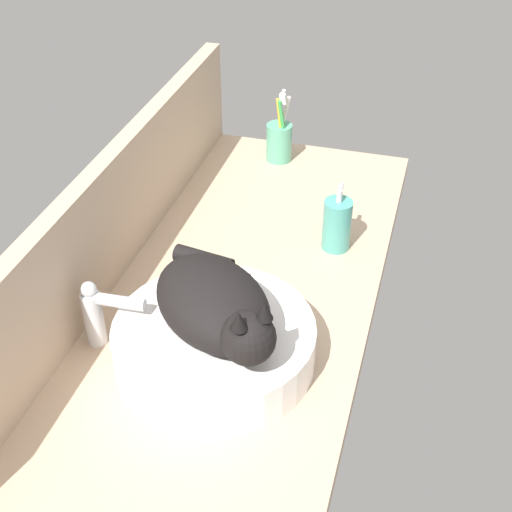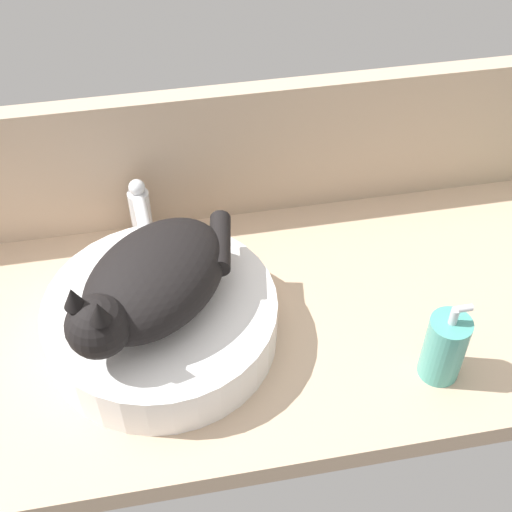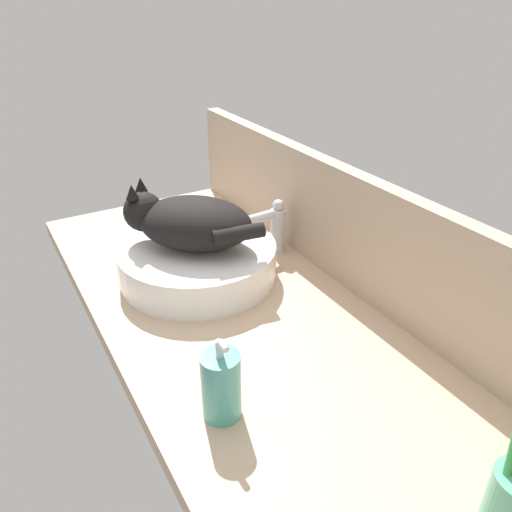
# 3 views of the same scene
# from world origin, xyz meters

# --- Properties ---
(ground_plane) EXTENTS (1.31, 0.55, 0.04)m
(ground_plane) POSITION_xyz_m (0.00, 0.00, -0.02)
(ground_plane) COLOR tan
(backsplash_panel) EXTENTS (1.31, 0.04, 0.25)m
(backsplash_panel) POSITION_xyz_m (0.00, 0.25, 0.13)
(backsplash_panel) COLOR tan
(backsplash_panel) RESTS_ON ground_plane
(sink_basin) EXTENTS (0.35, 0.35, 0.08)m
(sink_basin) POSITION_xyz_m (-0.18, -0.02, 0.04)
(sink_basin) COLOR white
(sink_basin) RESTS_ON ground_plane
(cat) EXTENTS (0.30, 0.30, 0.14)m
(cat) POSITION_xyz_m (-0.19, -0.03, 0.14)
(cat) COLOR black
(cat) RESTS_ON sink_basin
(faucet) EXTENTS (0.04, 0.12, 0.14)m
(faucet) POSITION_xyz_m (-0.19, 0.19, 0.07)
(faucet) COLOR silver
(faucet) RESTS_ON ground_plane
(soap_dispenser) EXTENTS (0.06, 0.06, 0.15)m
(soap_dispenser) POSITION_xyz_m (0.22, -0.16, 0.06)
(soap_dispenser) COLOR teal
(soap_dispenser) RESTS_ON ground_plane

